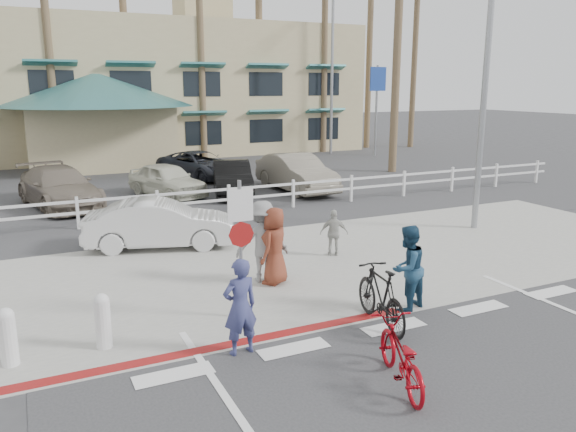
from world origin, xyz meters
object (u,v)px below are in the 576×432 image
sign_post (240,243)px  bike_red (400,356)px  bike_black (381,296)px  car_white_sedan (160,224)px

sign_post → bike_red: sign_post is taller
bike_red → bike_black: size_ratio=0.94×
bike_black → car_white_sedan: 7.13m
car_white_sedan → bike_red: bearing=-153.6°
sign_post → bike_black: size_ratio=1.55×
bike_red → bike_black: bearing=-99.8°
sign_post → car_white_sedan: sign_post is taller
sign_post → car_white_sedan: (-0.29, 5.29, -0.80)m
car_white_sedan → sign_post: bearing=-160.3°
sign_post → car_white_sedan: 5.36m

